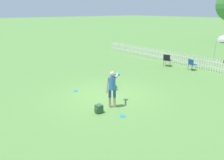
% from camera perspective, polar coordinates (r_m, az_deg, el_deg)
% --- Properties ---
extents(ground_plane, '(240.00, 240.00, 0.00)m').
position_cam_1_polar(ground_plane, '(10.62, -1.32, -4.26)').
color(ground_plane, '#5B8C42').
extents(handler_person, '(0.67, 1.01, 1.59)m').
position_cam_1_polar(handler_person, '(9.16, 0.10, -1.31)').
color(handler_person, tan).
rests_on(handler_person, ground_plane).
extents(leaping_dog, '(1.03, 0.88, 0.85)m').
position_cam_1_polar(leaping_dog, '(11.64, -0.02, 0.50)').
color(leaping_dog, olive).
rests_on(leaping_dog, ground_plane).
extents(frisbee_near_handler, '(0.22, 0.22, 0.02)m').
position_cam_1_polar(frisbee_near_handler, '(8.72, 2.77, -9.35)').
color(frisbee_near_handler, '#1E8CD8').
rests_on(frisbee_near_handler, ground_plane).
extents(frisbee_near_dog, '(0.22, 0.22, 0.02)m').
position_cam_1_polar(frisbee_near_dog, '(11.72, -0.89, -2.02)').
color(frisbee_near_dog, '#1E8CD8').
rests_on(frisbee_near_dog, ground_plane).
extents(frisbee_midfield, '(0.22, 0.22, 0.02)m').
position_cam_1_polar(frisbee_midfield, '(11.43, -9.48, -2.80)').
color(frisbee_midfield, '#1E8CD8').
rests_on(frisbee_midfield, ground_plane).
extents(backpack_on_grass, '(0.26, 0.30, 0.34)m').
position_cam_1_polar(backpack_on_grass, '(8.94, -3.45, -7.52)').
color(backpack_on_grass, '#2D5633').
rests_on(backpack_on_grass, ground_plane).
extents(picket_fence, '(19.60, 0.04, 0.88)m').
position_cam_1_polar(picket_fence, '(16.77, 21.80, 4.33)').
color(picket_fence, silver).
rests_on(picket_fence, ground_plane).
extents(folding_chair_blue_left, '(0.49, 0.51, 0.79)m').
position_cam_1_polar(folding_chair_blue_left, '(16.05, 20.10, 4.06)').
color(folding_chair_blue_left, '#333338').
rests_on(folding_chair_blue_left, ground_plane).
extents(folding_chair_center, '(0.63, 0.65, 0.90)m').
position_cam_1_polar(folding_chair_center, '(16.64, 14.19, 5.31)').
color(folding_chair_center, '#333338').
rests_on(folding_chair_center, ground_plane).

